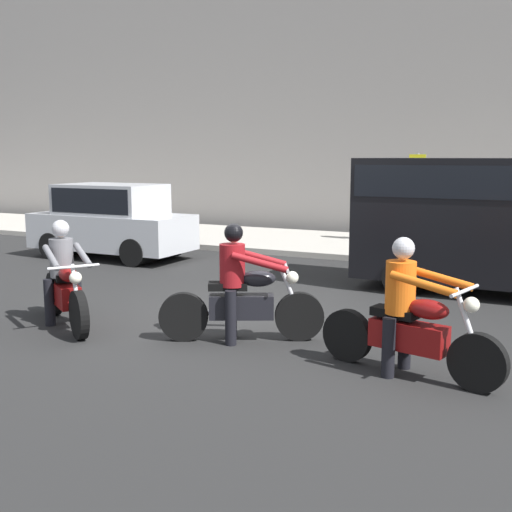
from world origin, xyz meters
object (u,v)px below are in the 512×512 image
(parked_hatchback_silver, at_px, (112,220))
(parked_van_black, at_px, (501,216))
(motorcycle_with_rider_crimson, at_px, (241,293))
(street_sign_post, at_px, (416,189))
(motorcycle_with_rider_orange_stripe, at_px, (408,320))
(motorcycle_with_rider_gray, at_px, (65,283))
(pedestrian_bystander, at_px, (369,205))

(parked_hatchback_silver, height_order, parked_van_black, parked_van_black)
(motorcycle_with_rider_crimson, height_order, street_sign_post, street_sign_post)
(parked_van_black, bearing_deg, parked_hatchback_silver, 179.25)
(motorcycle_with_rider_orange_stripe, relative_size, street_sign_post, 0.92)
(motorcycle_with_rider_gray, xyz_separation_m, motorcycle_with_rider_crimson, (2.65, 0.48, 0.02))
(motorcycle_with_rider_gray, bearing_deg, street_sign_post, 75.05)
(motorcycle_with_rider_orange_stripe, bearing_deg, parked_van_black, 85.01)
(motorcycle_with_rider_gray, relative_size, parked_hatchback_silver, 0.48)
(pedestrian_bystander, bearing_deg, motorcycle_with_rider_orange_stripe, -70.99)
(motorcycle_with_rider_orange_stripe, height_order, parked_hatchback_silver, parked_hatchback_silver)
(parked_van_black, height_order, pedestrian_bystander, parked_van_black)
(motorcycle_with_rider_orange_stripe, height_order, street_sign_post, street_sign_post)
(motorcycle_with_rider_gray, height_order, parked_van_black, parked_van_black)
(motorcycle_with_rider_crimson, distance_m, pedestrian_bystander, 9.94)
(motorcycle_with_rider_crimson, distance_m, parked_van_black, 5.50)
(street_sign_post, bearing_deg, parked_van_black, -62.87)
(motorcycle_with_rider_orange_stripe, xyz_separation_m, street_sign_post, (-2.22, 10.24, 0.96))
(motorcycle_with_rider_crimson, height_order, parked_hatchback_silver, parked_hatchback_silver)
(motorcycle_with_rider_orange_stripe, distance_m, pedestrian_bystander, 10.82)
(parked_hatchback_silver, height_order, street_sign_post, street_sign_post)
(parked_hatchback_silver, xyz_separation_m, street_sign_post, (6.22, 5.07, 0.67))
(motorcycle_with_rider_gray, distance_m, pedestrian_bystander, 10.45)
(motorcycle_with_rider_gray, distance_m, street_sign_post, 10.77)
(parked_van_black, height_order, street_sign_post, street_sign_post)
(parked_hatchback_silver, relative_size, pedestrian_bystander, 2.38)
(motorcycle_with_rider_orange_stripe, bearing_deg, motorcycle_with_rider_gray, -178.66)
(motorcycle_with_rider_crimson, relative_size, pedestrian_bystander, 1.22)
(street_sign_post, bearing_deg, pedestrian_bystander, -178.85)
(parked_van_black, bearing_deg, pedestrian_bystander, 127.50)
(street_sign_post, relative_size, pedestrian_bystander, 1.45)
(pedestrian_bystander, bearing_deg, parked_van_black, -52.50)
(motorcycle_with_rider_orange_stripe, relative_size, parked_hatchback_silver, 0.56)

